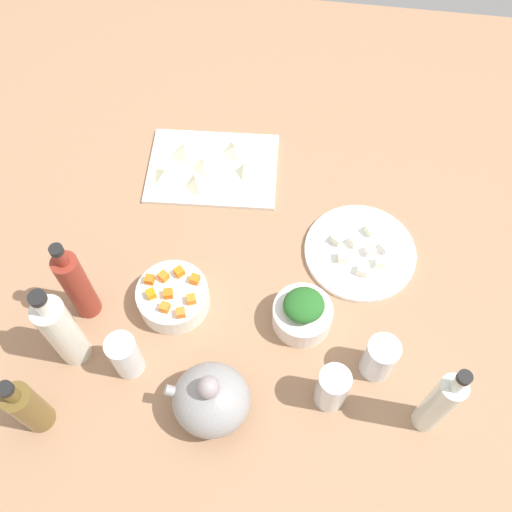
% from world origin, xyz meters
% --- Properties ---
extents(tabletop, '(1.90, 1.90, 0.03)m').
position_xyz_m(tabletop, '(0.00, 0.00, 0.01)').
color(tabletop, '#A17757').
rests_on(tabletop, ground).
extents(cutting_board, '(0.33, 0.25, 0.01)m').
position_xyz_m(cutting_board, '(0.14, -0.26, 0.03)').
color(cutting_board, silver).
rests_on(cutting_board, tabletop).
extents(plate_tofu, '(0.25, 0.25, 0.01)m').
position_xyz_m(plate_tofu, '(-0.23, -0.07, 0.04)').
color(plate_tofu, white).
rests_on(plate_tofu, tabletop).
extents(bowl_greens, '(0.12, 0.12, 0.06)m').
position_xyz_m(bowl_greens, '(-0.11, 0.12, 0.06)').
color(bowl_greens, white).
rests_on(bowl_greens, tabletop).
extents(bowl_carrots, '(0.15, 0.15, 0.06)m').
position_xyz_m(bowl_carrots, '(0.16, 0.11, 0.06)').
color(bowl_carrots, white).
rests_on(bowl_carrots, tabletop).
extents(teapot, '(0.16, 0.14, 0.16)m').
position_xyz_m(teapot, '(0.04, 0.33, 0.09)').
color(teapot, gray).
rests_on(teapot, tabletop).
extents(bottle_0, '(0.06, 0.06, 0.20)m').
position_xyz_m(bottle_0, '(0.37, 0.39, 0.11)').
color(bottle_0, brown).
rests_on(bottle_0, tabletop).
extents(bottle_1, '(0.05, 0.05, 0.25)m').
position_xyz_m(bottle_1, '(0.34, 0.15, 0.14)').
color(bottle_1, maroon).
rests_on(bottle_1, tabletop).
extents(bottle_2, '(0.06, 0.06, 0.26)m').
position_xyz_m(bottle_2, '(0.34, 0.25, 0.14)').
color(bottle_2, silver).
rests_on(bottle_2, tabletop).
extents(bottle_3, '(0.05, 0.05, 0.26)m').
position_xyz_m(bottle_3, '(-0.37, 0.29, 0.14)').
color(bottle_3, silver).
rests_on(bottle_3, tabletop).
extents(drinking_glass_0, '(0.06, 0.06, 0.11)m').
position_xyz_m(drinking_glass_0, '(-0.27, 0.20, 0.08)').
color(drinking_glass_0, white).
rests_on(drinking_glass_0, tabletop).
extents(drinking_glass_1, '(0.06, 0.06, 0.12)m').
position_xyz_m(drinking_glass_1, '(0.22, 0.26, 0.09)').
color(drinking_glass_1, white).
rests_on(drinking_glass_1, tabletop).
extents(drinking_glass_2, '(0.06, 0.06, 0.12)m').
position_xyz_m(drinking_glass_2, '(-0.18, 0.27, 0.09)').
color(drinking_glass_2, white).
rests_on(drinking_glass_2, tabletop).
extents(carrot_cube_0, '(0.02, 0.02, 0.02)m').
position_xyz_m(carrot_cube_0, '(0.17, 0.15, 0.09)').
color(carrot_cube_0, orange).
rests_on(carrot_cube_0, bowl_carrots).
extents(carrot_cube_1, '(0.02, 0.02, 0.02)m').
position_xyz_m(carrot_cube_1, '(0.18, 0.08, 0.09)').
color(carrot_cube_1, orange).
rests_on(carrot_cube_1, bowl_carrots).
extents(carrot_cube_2, '(0.02, 0.02, 0.02)m').
position_xyz_m(carrot_cube_2, '(0.12, 0.08, 0.09)').
color(carrot_cube_2, orange).
rests_on(carrot_cube_2, bowl_carrots).
extents(carrot_cube_3, '(0.02, 0.02, 0.02)m').
position_xyz_m(carrot_cube_3, '(0.12, 0.13, 0.09)').
color(carrot_cube_3, orange).
rests_on(carrot_cube_3, bowl_carrots).
extents(carrot_cube_4, '(0.02, 0.02, 0.02)m').
position_xyz_m(carrot_cube_4, '(0.13, 0.16, 0.09)').
color(carrot_cube_4, orange).
rests_on(carrot_cube_4, bowl_carrots).
extents(carrot_cube_5, '(0.02, 0.02, 0.02)m').
position_xyz_m(carrot_cube_5, '(0.17, 0.12, 0.09)').
color(carrot_cube_5, orange).
rests_on(carrot_cube_5, bowl_carrots).
extents(carrot_cube_6, '(0.02, 0.02, 0.02)m').
position_xyz_m(carrot_cube_6, '(0.20, 0.13, 0.09)').
color(carrot_cube_6, orange).
rests_on(carrot_cube_6, bowl_carrots).
extents(carrot_cube_7, '(0.03, 0.03, 0.02)m').
position_xyz_m(carrot_cube_7, '(0.15, 0.07, 0.09)').
color(carrot_cube_7, orange).
rests_on(carrot_cube_7, bowl_carrots).
extents(carrot_cube_8, '(0.02, 0.02, 0.02)m').
position_xyz_m(carrot_cube_8, '(0.21, 0.10, 0.09)').
color(carrot_cube_8, orange).
rests_on(carrot_cube_8, bowl_carrots).
extents(chopped_greens_mound, '(0.11, 0.10, 0.04)m').
position_xyz_m(chopped_greens_mound, '(-0.11, 0.12, 0.11)').
color(chopped_greens_mound, '#266525').
rests_on(chopped_greens_mound, bowl_greens).
extents(tofu_cube_0, '(0.03, 0.03, 0.02)m').
position_xyz_m(tofu_cube_0, '(-0.21, -0.08, 0.05)').
color(tofu_cube_0, silver).
rests_on(tofu_cube_0, plate_tofu).
extents(tofu_cube_1, '(0.03, 0.03, 0.02)m').
position_xyz_m(tofu_cube_1, '(-0.19, -0.04, 0.05)').
color(tofu_cube_1, '#F4F6CC').
rests_on(tofu_cube_1, plate_tofu).
extents(tofu_cube_2, '(0.02, 0.02, 0.02)m').
position_xyz_m(tofu_cube_2, '(-0.27, -0.04, 0.05)').
color(tofu_cube_2, white).
rests_on(tofu_cube_2, plate_tofu).
extents(tofu_cube_3, '(0.03, 0.03, 0.02)m').
position_xyz_m(tofu_cube_3, '(-0.23, -0.01, 0.05)').
color(tofu_cube_3, white).
rests_on(tofu_cube_3, plate_tofu).
extents(tofu_cube_4, '(0.03, 0.03, 0.02)m').
position_xyz_m(tofu_cube_4, '(-0.28, -0.08, 0.05)').
color(tofu_cube_4, silver).
rests_on(tofu_cube_4, plate_tofu).
extents(tofu_cube_5, '(0.03, 0.03, 0.02)m').
position_xyz_m(tofu_cube_5, '(-0.25, -0.12, 0.05)').
color(tofu_cube_5, '#EFEECD').
rests_on(tofu_cube_5, plate_tofu).
extents(tofu_cube_6, '(0.03, 0.03, 0.02)m').
position_xyz_m(tofu_cube_6, '(-0.17, -0.08, 0.05)').
color(tofu_cube_6, '#EBE7C9').
rests_on(tofu_cube_6, plate_tofu).
extents(tofu_cube_7, '(0.03, 0.03, 0.02)m').
position_xyz_m(tofu_cube_7, '(-0.25, -0.07, 0.05)').
color(tofu_cube_7, silver).
rests_on(tofu_cube_7, plate_tofu).
extents(dumpling_0, '(0.06, 0.06, 0.03)m').
position_xyz_m(dumpling_0, '(0.17, -0.20, 0.05)').
color(dumpling_0, beige).
rests_on(dumpling_0, cutting_board).
extents(dumpling_1, '(0.07, 0.07, 0.03)m').
position_xyz_m(dumpling_1, '(0.22, -0.29, 0.05)').
color(dumpling_1, beige).
rests_on(dumpling_1, cutting_board).
extents(dumpling_2, '(0.06, 0.06, 0.02)m').
position_xyz_m(dumpling_2, '(0.16, -0.25, 0.05)').
color(dumpling_2, beige).
rests_on(dumpling_2, cutting_board).
extents(dumpling_3, '(0.04, 0.04, 0.03)m').
position_xyz_m(dumpling_3, '(0.06, -0.26, 0.06)').
color(dumpling_3, beige).
rests_on(dumpling_3, cutting_board).
extents(dumpling_4, '(0.07, 0.07, 0.03)m').
position_xyz_m(dumpling_4, '(0.10, -0.31, 0.05)').
color(dumpling_4, beige).
rests_on(dumpling_4, cutting_board).
extents(dumpling_5, '(0.07, 0.07, 0.03)m').
position_xyz_m(dumpling_5, '(0.25, -0.21, 0.05)').
color(dumpling_5, beige).
rests_on(dumpling_5, cutting_board).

